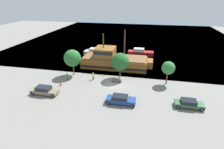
% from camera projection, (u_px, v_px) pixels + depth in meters
% --- Properties ---
extents(ground_plane, '(160.00, 160.00, 0.00)m').
position_uv_depth(ground_plane, '(114.00, 84.00, 34.93)').
color(ground_plane, gray).
extents(water_surface, '(80.00, 80.00, 0.00)m').
position_uv_depth(water_surface, '(134.00, 37.00, 74.12)').
color(water_surface, '#38667F').
rests_on(water_surface, ground).
extents(pirate_ship, '(17.00, 5.90, 9.17)m').
position_uv_depth(pirate_ship, '(113.00, 60.00, 42.79)').
color(pirate_ship, brown).
rests_on(pirate_ship, water_surface).
extents(moored_boat_dockside, '(7.41, 2.38, 1.91)m').
position_uv_depth(moored_boat_dockside, '(140.00, 52.00, 51.89)').
color(moored_boat_dockside, maroon).
rests_on(moored_boat_dockside, water_surface).
extents(moored_boat_outer, '(7.44, 2.45, 1.87)m').
position_uv_depth(moored_boat_outer, '(96.00, 52.00, 52.08)').
color(moored_boat_outer, '#B7B2A8').
rests_on(moored_boat_outer, water_surface).
extents(parked_car_curb_front, '(4.82, 1.84, 1.42)m').
position_uv_depth(parked_car_curb_front, '(121.00, 99.00, 28.61)').
color(parked_car_curb_front, navy).
rests_on(parked_car_curb_front, ground_plane).
extents(parked_car_curb_mid, '(4.91, 1.84, 1.48)m').
position_uv_depth(parked_car_curb_mid, '(44.00, 90.00, 31.27)').
color(parked_car_curb_mid, '#7F705B').
rests_on(parked_car_curb_mid, ground_plane).
extents(parked_car_curb_rear, '(4.42, 1.80, 1.34)m').
position_uv_depth(parked_car_curb_rear, '(189.00, 103.00, 27.60)').
color(parked_car_curb_rear, '#2D5B38').
rests_on(parked_car_curb_rear, ground_plane).
extents(fire_hydrant, '(0.42, 0.25, 0.76)m').
position_uv_depth(fire_hydrant, '(61.00, 84.00, 34.25)').
color(fire_hydrant, red).
rests_on(fire_hydrant, ground_plane).
extents(bench_promenade_east, '(1.97, 0.45, 0.85)m').
position_uv_depth(bench_promenade_east, '(116.00, 80.00, 35.52)').
color(bench_promenade_east, '#4C4742').
rests_on(bench_promenade_east, ground_plane).
extents(pedestrian_walking_near, '(0.32, 0.32, 1.63)m').
position_uv_depth(pedestrian_walking_near, '(93.00, 76.00, 36.61)').
color(pedestrian_walking_near, '#232838').
rests_on(pedestrian_walking_near, ground_plane).
extents(pedestrian_walking_far, '(0.32, 0.32, 1.63)m').
position_uv_depth(pedestrian_walking_far, '(67.00, 77.00, 36.27)').
color(pedestrian_walking_far, '#232838').
rests_on(pedestrian_walking_far, ground_plane).
extents(tree_row_east, '(3.66, 3.66, 5.74)m').
position_uv_depth(tree_row_east, '(72.00, 58.00, 37.56)').
color(tree_row_east, brown).
rests_on(tree_row_east, ground_plane).
extents(tree_row_mideast, '(3.69, 3.69, 5.51)m').
position_uv_depth(tree_row_mideast, '(120.00, 62.00, 36.25)').
color(tree_row_mideast, brown).
rests_on(tree_row_mideast, ground_plane).
extents(tree_row_midwest, '(2.57, 2.57, 4.71)m').
position_uv_depth(tree_row_midwest, '(168.00, 68.00, 33.83)').
color(tree_row_midwest, brown).
rests_on(tree_row_midwest, ground_plane).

